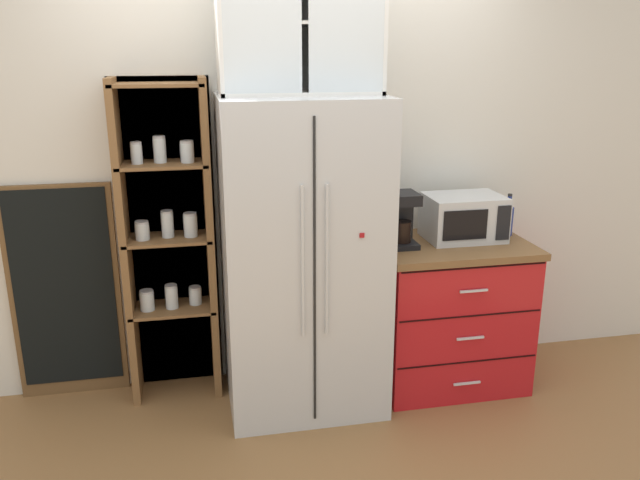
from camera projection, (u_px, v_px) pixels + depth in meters
name	position (u px, v px, depth m)	size (l,w,h in m)	color
ground_plane	(303.00, 396.00, 3.75)	(10.72, 10.72, 0.00)	olive
wall_back_cream	(290.00, 169.00, 3.75)	(5.01, 0.10, 2.55)	silver
refrigerator	(302.00, 256.00, 3.50)	(0.85, 0.72, 1.73)	silver
pantry_shelf_column	(168.00, 237.00, 3.60)	(0.54, 0.31, 1.81)	brown
counter_cabinet	(448.00, 312.00, 3.83)	(0.88, 0.66, 0.88)	red
microwave	(463.00, 217.00, 3.72)	(0.44, 0.33, 0.26)	silver
coffee_maker	(400.00, 219.00, 3.60)	(0.17, 0.20, 0.31)	black
mug_cream	(452.00, 234.00, 3.71)	(0.12, 0.09, 0.09)	silver
bottle_cobalt	(508.00, 217.00, 3.80)	(0.06, 0.06, 0.25)	navy
upper_cabinet	(298.00, 24.00, 3.19)	(0.82, 0.32, 0.69)	silver
chalkboard_menu	(65.00, 292.00, 3.62)	(0.60, 0.04, 1.25)	brown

